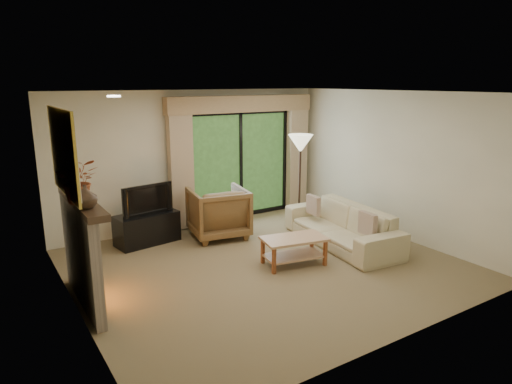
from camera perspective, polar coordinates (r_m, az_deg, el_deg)
floor at (r=7.10m, az=1.32°, el=-9.15°), size 5.50×5.50×0.00m
ceiling at (r=6.54m, az=1.45°, el=12.33°), size 5.50×5.50×0.00m
wall_back at (r=8.84m, az=-7.73°, el=4.11°), size 5.00×0.00×5.00m
wall_front at (r=4.90m, az=17.99°, el=-4.28°), size 5.00×0.00×5.00m
wall_left at (r=5.68m, az=-22.29°, el=-2.20°), size 0.00×5.00×5.00m
wall_right at (r=8.52m, az=16.94°, el=3.27°), size 0.00×5.00×5.00m
fireplace at (r=6.08m, az=-21.00°, el=-7.19°), size 0.24×1.70×1.37m
mirror at (r=5.75m, az=-22.91°, el=4.56°), size 0.07×1.45×1.02m
sliding_door at (r=9.29m, az=-1.96°, el=3.44°), size 2.26×0.10×2.16m
curtain_left at (r=8.58m, az=-9.37°, el=3.08°), size 0.45×0.18×2.35m
curtain_right at (r=9.94m, az=5.09°, el=4.66°), size 0.45×0.18×2.35m
cornice at (r=9.08m, az=-1.73°, el=10.96°), size 3.20×0.24×0.32m
media_console at (r=8.16m, az=-13.46°, el=-4.44°), size 1.13×0.62×0.53m
tv at (r=8.01m, az=-13.67°, el=-0.83°), size 0.92×0.24×0.53m
armchair at (r=8.25m, az=-4.75°, el=-2.55°), size 1.13×1.15×0.91m
sofa at (r=7.99m, az=10.62°, el=-4.14°), size 1.16×2.41×0.68m
pillow_near at (r=7.42m, az=13.78°, el=-3.89°), size 0.13×0.37×0.36m
pillow_far at (r=8.36m, az=7.18°, el=-1.63°), size 0.13×0.35×0.35m
coffee_table at (r=7.08m, az=4.75°, el=-7.36°), size 1.05×0.71×0.44m
floor_lamp at (r=8.87m, az=5.48°, el=1.48°), size 0.56×0.56×1.77m
vase at (r=5.42m, az=-20.54°, el=-0.55°), size 0.28×0.28×0.27m
branches at (r=5.68m, az=-21.30°, el=1.34°), size 0.55×0.50×0.52m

